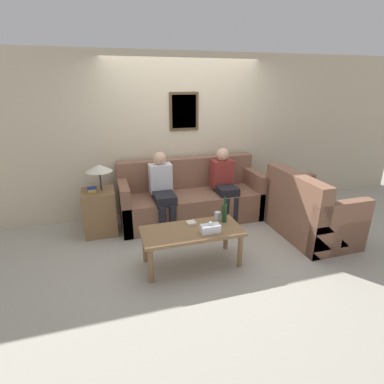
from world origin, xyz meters
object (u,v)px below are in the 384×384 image
(couch_side, at_px, (308,214))
(drinking_glass, at_px, (218,216))
(wine_bottle, at_px, (224,212))
(person_left, at_px, (162,188))
(person_right, at_px, (224,181))
(coffee_table, at_px, (192,234))
(couch_main, at_px, (191,199))

(couch_side, xyz_separation_m, drinking_glass, (-1.44, -0.05, 0.18))
(wine_bottle, xyz_separation_m, drinking_glass, (-0.05, 0.09, -0.08))
(person_left, height_order, person_right, person_left)
(coffee_table, relative_size, person_left, 1.05)
(coffee_table, height_order, person_left, person_left)
(coffee_table, height_order, wine_bottle, wine_bottle)
(person_left, bearing_deg, couch_main, 17.80)
(coffee_table, xyz_separation_m, wine_bottle, (0.46, 0.10, 0.19))
(coffee_table, relative_size, person_right, 1.05)
(drinking_glass, distance_m, person_right, 1.08)
(couch_main, distance_m, person_right, 0.62)
(drinking_glass, bearing_deg, couch_side, 1.94)
(couch_side, bearing_deg, person_left, 65.42)
(wine_bottle, distance_m, person_left, 1.19)
(wine_bottle, xyz_separation_m, person_right, (0.43, 1.05, 0.04))
(coffee_table, bearing_deg, couch_main, 73.72)
(coffee_table, bearing_deg, drinking_glass, 25.09)
(wine_bottle, relative_size, person_left, 0.29)
(couch_side, relative_size, wine_bottle, 3.84)
(couch_side, relative_size, coffee_table, 1.05)
(couch_side, distance_m, coffee_table, 1.86)
(wine_bottle, height_order, person_right, person_right)
(couch_side, xyz_separation_m, person_left, (-1.97, 0.90, 0.30))
(person_left, distance_m, person_right, 1.02)
(couch_main, relative_size, coffee_table, 1.89)
(couch_side, height_order, wine_bottle, couch_side)
(wine_bottle, bearing_deg, person_right, 67.57)
(drinking_glass, bearing_deg, coffee_table, -154.91)
(wine_bottle, bearing_deg, couch_side, 5.75)
(person_left, xyz_separation_m, person_right, (1.02, 0.01, 0.01))
(person_left, relative_size, person_right, 1.00)
(coffee_table, distance_m, person_left, 1.17)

